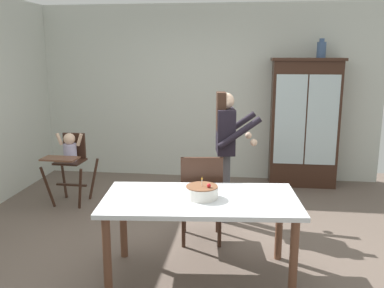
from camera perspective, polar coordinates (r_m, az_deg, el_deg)
ground_plane at (r=4.41m, az=-1.33°, el=-14.14°), size 6.24×6.24×0.00m
wall_back at (r=6.59m, az=2.01°, el=7.00°), size 5.32×0.06×2.70m
china_cabinet at (r=6.41m, az=15.07°, el=2.86°), size 1.03×0.48×1.90m
ceramic_vase at (r=6.36m, az=17.30°, el=12.27°), size 0.13×0.13×0.27m
high_chair_with_toddler at (r=5.68m, az=-16.37°, el=-1.51°), size 0.60×0.70×0.95m
adult_person at (r=4.86m, az=4.67°, el=0.48°), size 0.55×0.54×1.53m
dining_table at (r=3.67m, az=1.16°, el=-8.69°), size 1.76×1.01×0.74m
birthday_cake at (r=3.62m, az=1.36°, el=-6.57°), size 0.28×0.28×0.19m
dining_chair_far_side at (r=4.31m, az=1.31°, el=-6.75°), size 0.49×0.49×0.96m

